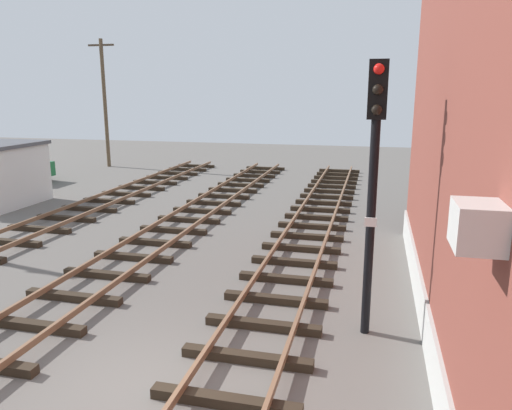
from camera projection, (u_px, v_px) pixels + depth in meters
ground_plane at (141, 393)px, 8.14m from camera, size 80.00×80.00×0.00m
track_near_building at (225, 399)px, 7.77m from camera, size 2.50×49.72×0.32m
signal_mast at (373, 169)px, 9.42m from camera, size 0.36×0.40×5.51m
parked_car_green at (12, 166)px, 27.21m from camera, size 4.20×2.04×1.76m
utility_pole_far at (105, 101)px, 32.16m from camera, size 1.80×0.24×8.30m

